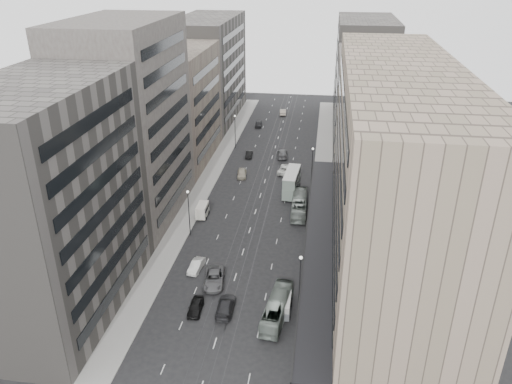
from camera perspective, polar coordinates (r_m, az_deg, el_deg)
The scene contains 30 objects.
ground at distance 73.66m, azimuth -2.53°, elevation -10.14°, with size 220.00×220.00×0.00m, color black.
sidewalk_right at distance 105.39m, azimuth 7.61°, elevation 1.24°, with size 4.00×125.00×0.15m, color gray.
sidewalk_left at distance 108.00m, azimuth -5.22°, elevation 1.97°, with size 4.00×125.00×0.15m, color gray.
department_store at distance 73.09m, azimuth 15.21°, elevation 2.07°, with size 19.20×60.00×30.00m.
building_right_mid at distance 115.48m, azimuth 12.87°, elevation 9.28°, with size 15.00×28.00×24.00m, color #48423E.
building_right_far at distance 144.12m, azimuth 12.19°, elevation 13.30°, with size 15.00×32.00×28.00m, color #5F5A55.
building_left_a at distance 66.72m, azimuth -22.58°, elevation -1.29°, with size 15.00×28.00×30.00m, color #5F5A55.
building_left_b at distance 88.44m, azimuth -14.41°, elevation 7.63°, with size 15.00×26.00×34.00m, color #48423E.
building_left_c at distance 114.05m, azimuth -9.23°, elevation 9.65°, with size 15.00×28.00×25.00m, color slate.
building_left_d at distance 144.67m, azimuth -5.47°, elevation 13.78°, with size 15.00×38.00×28.00m, color #5F5A55.
lamp_right_near at distance 65.68m, azimuth 5.05°, elevation -9.61°, with size 0.44×0.44×8.32m.
lamp_right_far at distance 101.12m, azimuth 6.44°, elevation 3.39°, with size 0.44×0.44×8.32m.
lamp_left_near at distance 82.97m, azimuth -7.70°, elevation -1.79°, with size 0.44×0.44×8.32m.
lamp_left_far at distance 121.77m, azimuth -2.41°, elevation 7.37°, with size 0.44×0.44×8.32m.
bus_near at distance 66.47m, azimuth 2.43°, elevation -13.10°, with size 2.39×10.21×2.85m, color gray.
bus_far at distance 91.72m, azimuth 4.97°, elevation -1.44°, with size 2.60×11.11×3.10m, color gray.
double_decker at distance 98.18m, azimuth 4.08°, elevation 1.14°, with size 3.20×8.89×4.78m.
vw_microbus at distance 67.26m, azimuth 3.18°, elevation -12.73°, with size 2.00×4.32×2.33m.
panel_van at distance 90.35m, azimuth -6.16°, elevation -2.07°, with size 2.01×3.92×2.44m.
sedan_0 at distance 68.22m, azimuth -6.92°, elevation -12.88°, with size 1.71×4.25×1.45m, color black.
sedan_1 at distance 76.10m, azimuth -6.83°, elevation -8.37°, with size 1.51×4.33×1.43m, color silver.
sedan_2 at distance 72.90m, azimuth -4.82°, elevation -9.83°, with size 2.80×6.08×1.69m, color #5B5A5D.
sedan_3 at distance 67.85m, azimuth -3.50°, elevation -12.89°, with size 2.22×5.47×1.59m, color black.
sedan_4 at distance 106.48m, azimuth -1.63°, elevation 2.15°, with size 1.90×4.72×1.61m, color #AFA691.
sedan_5 at distance 117.32m, azimuth -0.81°, elevation 4.34°, with size 1.45×4.15×1.37m, color black.
sedan_6 at distance 108.74m, azimuth 3.40°, elevation 2.64°, with size 2.78×6.03×1.68m, color silver.
sedan_7 at distance 117.38m, azimuth 3.02°, elevation 4.41°, with size 2.39×5.89×1.71m, color #565658.
sedan_8 at distance 139.05m, azimuth 0.29°, elevation 7.78°, with size 1.80×4.47×1.52m, color black.
sedan_9 at distance 150.46m, azimuth 3.09°, elevation 9.14°, with size 1.75×5.02×1.66m, color #B0A192.
pedestrian at distance 65.94m, azimuth 8.17°, elevation -14.26°, with size 0.60×0.39×1.64m, color black.
Camera 1 is at (11.58, -58.88, 42.72)m, focal length 35.00 mm.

